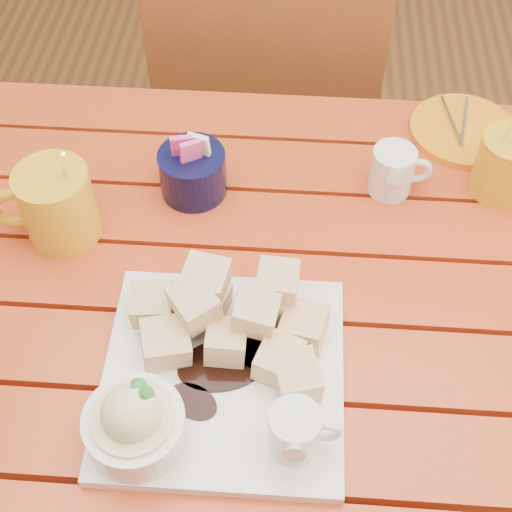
# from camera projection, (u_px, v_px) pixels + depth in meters

# --- Properties ---
(ground) EXTENTS (5.00, 5.00, 0.00)m
(ground) POSITION_uv_depth(u_px,v_px,m) (259.00, 488.00, 1.54)
(ground) COLOR brown
(ground) RESTS_ON ground
(table) EXTENTS (1.20, 0.79, 0.75)m
(table) POSITION_uv_depth(u_px,v_px,m) (261.00, 327.00, 1.04)
(table) COLOR #AF3116
(table) RESTS_ON ground
(dessert_plate) EXTENTS (0.29, 0.29, 0.12)m
(dessert_plate) POSITION_uv_depth(u_px,v_px,m) (208.00, 373.00, 0.83)
(dessert_plate) COLOR white
(dessert_plate) RESTS_ON table
(coffee_mug_left) EXTENTS (0.14, 0.10, 0.17)m
(coffee_mug_left) POSITION_uv_depth(u_px,v_px,m) (55.00, 204.00, 0.97)
(coffee_mug_left) COLOR gold
(coffee_mug_left) RESTS_ON table
(coffee_mug_right) EXTENTS (0.12, 0.09, 0.15)m
(coffee_mug_right) POSITION_uv_depth(u_px,v_px,m) (508.00, 164.00, 1.03)
(coffee_mug_right) COLOR gold
(coffee_mug_right) RESTS_ON table
(cream_pitcher) EXTENTS (0.09, 0.08, 0.08)m
(cream_pitcher) POSITION_uv_depth(u_px,v_px,m) (394.00, 170.00, 1.03)
(cream_pitcher) COLOR white
(cream_pitcher) RESTS_ON table
(sugar_caddy) EXTENTS (0.10, 0.10, 0.11)m
(sugar_caddy) POSITION_uv_depth(u_px,v_px,m) (193.00, 172.00, 1.03)
(sugar_caddy) COLOR black
(sugar_caddy) RESTS_ON table
(orange_saucer) EXTENTS (0.17, 0.17, 0.02)m
(orange_saucer) POSITION_uv_depth(u_px,v_px,m) (464.00, 130.00, 1.14)
(orange_saucer) COLOR orange
(orange_saucer) RESTS_ON table
(chair_far) EXTENTS (0.45, 0.45, 0.92)m
(chair_far) POSITION_uv_depth(u_px,v_px,m) (269.00, 109.00, 1.54)
(chair_far) COLOR brown
(chair_far) RESTS_ON ground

